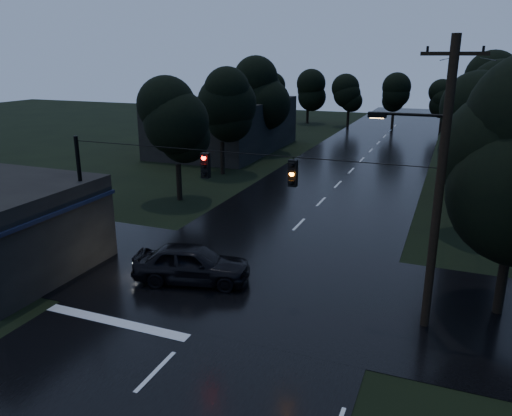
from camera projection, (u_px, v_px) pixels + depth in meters
The scene contains 14 objects.
main_road at pixel (338, 185), 37.57m from camera, with size 12.00×120.00×0.02m, color black.
cross_street at pixel (245, 281), 21.59m from camera, with size 60.00×9.00×0.02m, color black.
building_far_left at pixel (225, 125), 50.68m from camera, with size 10.00×16.00×5.00m, color black.
utility_pole_main at pixel (437, 184), 16.53m from camera, with size 3.50×0.30×10.00m.
utility_pole_far at pixel (462, 145), 31.71m from camera, with size 2.00×0.30×7.50m.
anchor_pole_left at pixel (83, 202), 22.48m from camera, with size 0.18×0.18×6.00m, color black.
span_signals at pixel (247, 168), 18.96m from camera, with size 15.00×0.37×1.12m.
tree_left_a at pixel (176, 122), 32.12m from camera, with size 3.92×3.92×8.26m.
tree_left_b at pixel (221, 104), 39.32m from camera, with size 4.20×4.20×8.85m.
tree_left_c at pixel (260, 91), 48.30m from camera, with size 4.48×4.48×9.44m.
tree_right_a at pixel (481, 131), 25.63m from camera, with size 4.20×4.20×8.85m.
tree_right_b at pixel (488, 109), 32.41m from camera, with size 4.48×4.48×9.44m.
tree_right_c at pixel (491, 93), 40.96m from camera, with size 4.76×4.76×10.03m.
car at pixel (192, 263), 21.27m from camera, with size 2.00×4.98×1.70m, color black.
Camera 1 is at (7.78, -6.12, 9.36)m, focal length 35.00 mm.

